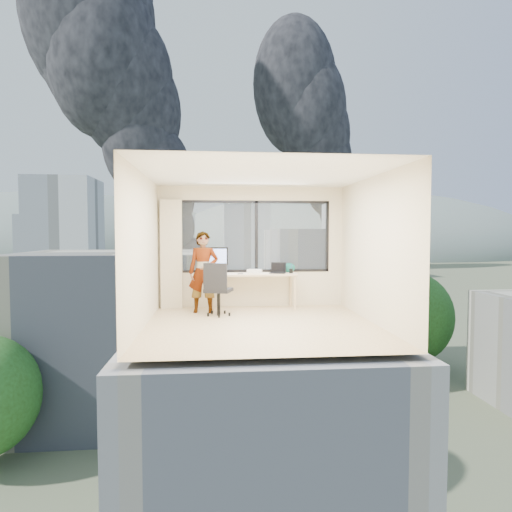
{
  "coord_description": "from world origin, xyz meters",
  "views": [
    {
      "loc": [
        -0.78,
        -7.41,
        1.59
      ],
      "look_at": [
        0.0,
        1.0,
        1.15
      ],
      "focal_mm": 30.42,
      "sensor_mm": 36.0,
      "label": 1
    }
  ],
  "objects": [
    {
      "name": "tree_c",
      "position": [
        22.0,
        40.0,
        -9.0
      ],
      "size": [
        8.4,
        8.4,
        10.0
      ],
      "primitive_type": null,
      "color": "#254818",
      "rests_on": "exterior_ground"
    },
    {
      "name": "far_tower_a",
      "position": [
        -35.0,
        95.0,
        0.0
      ],
      "size": [
        14.0,
        14.0,
        28.0
      ],
      "primitive_type": "cube",
      "color": "silver",
      "rests_on": "exterior_ground"
    },
    {
      "name": "exterior_ground",
      "position": [
        0.0,
        120.0,
        -14.0
      ],
      "size": [
        400.0,
        400.0,
        0.04
      ],
      "primitive_type": "cube",
      "color": "#515B3D",
      "rests_on": "ground"
    },
    {
      "name": "near_bldg_a",
      "position": [
        -9.0,
        30.0,
        -7.0
      ],
      "size": [
        16.0,
        12.0,
        14.0
      ],
      "primitive_type": "cube",
      "color": "beige",
      "rests_on": "exterior_ground"
    },
    {
      "name": "window_wall",
      "position": [
        0.05,
        2.0,
        1.52
      ],
      "size": [
        3.3,
        0.16,
        1.55
      ],
      "primitive_type": null,
      "color": "black",
      "rests_on": "ground"
    },
    {
      "name": "wall_left",
      "position": [
        -2.0,
        0.0,
        1.3
      ],
      "size": [
        0.01,
        4.0,
        2.6
      ],
      "primitive_type": "cube",
      "color": "beige",
      "rests_on": "ground"
    },
    {
      "name": "pen_cup",
      "position": [
        0.8,
        1.6,
        0.8
      ],
      "size": [
        0.08,
        0.08,
        0.1
      ],
      "primitive_type": "cylinder",
      "rotation": [
        0.0,
        0.0,
        0.06
      ],
      "color": "black",
      "rests_on": "desk"
    },
    {
      "name": "handbag",
      "position": [
        0.8,
        1.85,
        0.85
      ],
      "size": [
        0.29,
        0.2,
        0.2
      ],
      "primitive_type": "ellipsoid",
      "rotation": [
        0.0,
        0.0,
        -0.31
      ],
      "color": "#0C4A44",
      "rests_on": "desk"
    },
    {
      "name": "chair",
      "position": [
        -0.73,
        0.94,
        0.53
      ],
      "size": [
        0.67,
        0.67,
        1.05
      ],
      "primitive_type": null,
      "rotation": [
        0.0,
        0.0,
        -0.29
      ],
      "color": "black",
      "rests_on": "floor"
    },
    {
      "name": "monitor",
      "position": [
        -0.8,
        1.79,
        1.03
      ],
      "size": [
        0.57,
        0.21,
        0.56
      ],
      "primitive_type": null,
      "rotation": [
        0.0,
        0.0,
        -0.16
      ],
      "color": "black",
      "rests_on": "desk"
    },
    {
      "name": "smoke_plume_a",
      "position": [
        -10.0,
        150.0,
        39.0
      ],
      "size": [
        40.0,
        24.0,
        90.0
      ],
      "primitive_type": null,
      "color": "black",
      "rests_on": "exterior_ground"
    },
    {
      "name": "floor",
      "position": [
        0.0,
        0.0,
        0.0
      ],
      "size": [
        4.0,
        4.0,
        0.01
      ],
      "primitive_type": "cube",
      "color": "beige",
      "rests_on": "ground"
    },
    {
      "name": "wall_right",
      "position": [
        2.0,
        0.0,
        1.3
      ],
      "size": [
        0.01,
        4.0,
        2.6
      ],
      "primitive_type": "cube",
      "color": "beige",
      "rests_on": "ground"
    },
    {
      "name": "near_bldg_b",
      "position": [
        12.0,
        38.0,
        -6.0
      ],
      "size": [
        14.0,
        13.0,
        16.0
      ],
      "primitive_type": "cube",
      "color": "beige",
      "rests_on": "exterior_ground"
    },
    {
      "name": "ceiling",
      "position": [
        0.0,
        0.0,
        2.6
      ],
      "size": [
        4.0,
        4.0,
        0.01
      ],
      "primitive_type": "cube",
      "color": "white",
      "rests_on": "ground"
    },
    {
      "name": "far_tower_b",
      "position": [
        8.0,
        120.0,
        1.0
      ],
      "size": [
        13.0,
        13.0,
        30.0
      ],
      "primitive_type": "cube",
      "color": "silver",
      "rests_on": "exterior_ground"
    },
    {
      "name": "far_tower_d",
      "position": [
        -60.0,
        150.0,
        -3.0
      ],
      "size": [
        16.0,
        14.0,
        22.0
      ],
      "primitive_type": "cube",
      "color": "silver",
      "rests_on": "exterior_ground"
    },
    {
      "name": "desk",
      "position": [
        0.0,
        1.66,
        0.38
      ],
      "size": [
        1.8,
        0.6,
        0.75
      ],
      "primitive_type": "cube",
      "color": "beige",
      "rests_on": "floor"
    },
    {
      "name": "far_tower_c",
      "position": [
        45.0,
        140.0,
        -1.0
      ],
      "size": [
        15.0,
        15.0,
        26.0
      ],
      "primitive_type": "cube",
      "color": "silver",
      "rests_on": "exterior_ground"
    },
    {
      "name": "tree_b",
      "position": [
        4.0,
        18.0,
        -9.5
      ],
      "size": [
        7.6,
        7.6,
        9.0
      ],
      "primitive_type": null,
      "color": "#254818",
      "rests_on": "exterior_ground"
    },
    {
      "name": "cellphone",
      "position": [
        -0.28,
        1.53,
        0.76
      ],
      "size": [
        0.11,
        0.06,
        0.01
      ],
      "primitive_type": "cube",
      "rotation": [
        0.0,
        0.0,
        0.05
      ],
      "color": "black",
      "rests_on": "desk"
    },
    {
      "name": "game_console",
      "position": [
        0.05,
        1.88,
        0.79
      ],
      "size": [
        0.36,
        0.33,
        0.07
      ],
      "primitive_type": "cube",
      "rotation": [
        0.0,
        0.0,
        -0.33
      ],
      "color": "white",
      "rests_on": "desk"
    },
    {
      "name": "hill_b",
      "position": [
        100.0,
        320.0,
        -14.0
      ],
      "size": [
        300.0,
        220.0,
        96.0
      ],
      "primitive_type": "ellipsoid",
      "color": "slate",
      "rests_on": "exterior_ground"
    },
    {
      "name": "wall_front",
      "position": [
        0.0,
        -2.0,
        1.3
      ],
      "size": [
        4.0,
        0.01,
        2.6
      ],
      "primitive_type": "cube",
      "color": "beige",
      "rests_on": "ground"
    },
    {
      "name": "person",
      "position": [
        -1.03,
        1.31,
        0.82
      ],
      "size": [
        0.62,
        0.43,
        1.63
      ],
      "primitive_type": "imported",
      "rotation": [
        0.0,
        0.0,
        -0.07
      ],
      "color": "#2D2D33",
      "rests_on": "floor"
    },
    {
      "name": "smoke_plume_b",
      "position": [
        55.0,
        170.0,
        27.0
      ],
      "size": [
        30.0,
        18.0,
        70.0
      ],
      "primitive_type": null,
      "color": "black",
      "rests_on": "exterior_ground"
    },
    {
      "name": "curtain",
      "position": [
        -1.72,
        1.88,
        1.15
      ],
      "size": [
        0.45,
        0.14,
        2.3
      ],
      "primitive_type": "cube",
      "color": "beige",
      "rests_on": "floor"
    },
    {
      "name": "laptop",
      "position": [
        0.51,
        1.62,
        0.85
      ],
      "size": [
        0.42,
        0.43,
        0.21
      ],
      "primitive_type": null,
      "rotation": [
        0.0,
        0.0,
        -0.34
      ],
      "color": "black",
      "rests_on": "desk"
    },
    {
      "name": "hill_a",
      "position": [
        -120.0,
        320.0,
        -14.0
      ],
      "size": [
        288.0,
        216.0,
        90.0
      ],
      "primitive_type": "ellipsoid",
      "color": "slate",
      "rests_on": "exterior_ground"
    }
  ]
}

